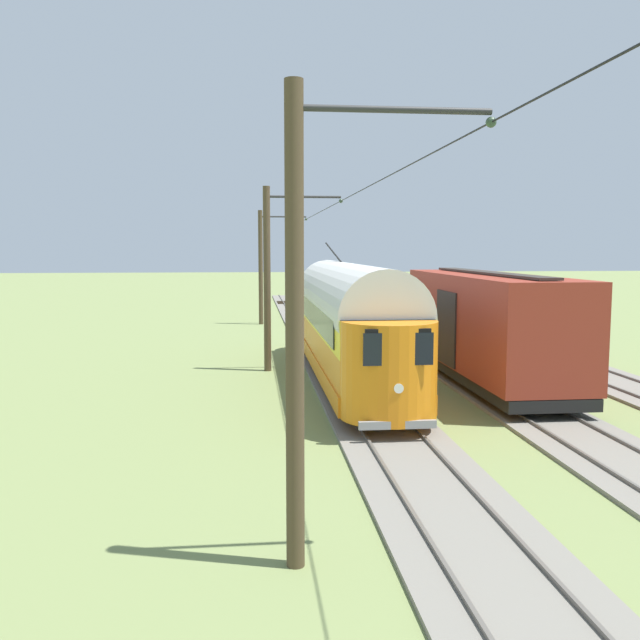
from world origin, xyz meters
name	(u,v)px	position (x,y,z in m)	size (l,w,h in m)	color
ground_plane	(443,361)	(0.00, 0.00, 0.00)	(220.00, 220.00, 0.00)	olive
track_streetcar_siding	(545,356)	(-4.72, -0.31, 0.05)	(2.80, 80.00, 0.18)	slate
track_adjacent_siding	(441,358)	(0.00, -0.31, 0.05)	(2.80, 80.00, 0.18)	slate
track_third_siding	(334,360)	(4.72, -0.31, 0.05)	(2.80, 80.00, 0.18)	slate
vintage_streetcar	(349,319)	(4.72, 3.90, 2.26)	(2.65, 16.81, 4.94)	orange
boxcar_adjacent	(487,325)	(0.00, 5.27, 2.16)	(2.96, 11.13, 3.85)	maroon
catenary_pole_foreground	(262,265)	(7.54, -14.93, 3.79)	(3.13, 0.28, 7.24)	#4C3D28
catenary_pole_mid_near	(269,275)	(7.54, 1.64, 3.79)	(3.13, 0.28, 7.24)	#4C3D28
catenary_pole_mid_far	(301,319)	(7.54, 18.21, 3.79)	(3.13, 0.28, 7.24)	#4C3D28
overhead_wire_run	(374,182)	(4.77, 9.09, 6.69)	(2.92, 53.71, 0.18)	black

